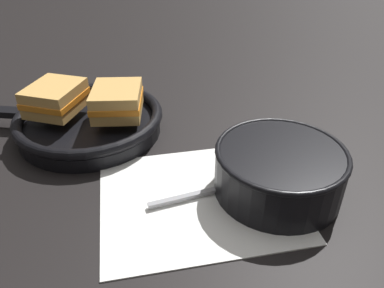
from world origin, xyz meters
TOP-DOWN VIEW (x-y plane):
  - ground_plane at (0.00, 0.00)m, footprint 4.00×4.00m
  - napkin at (-0.03, -0.04)m, footprint 0.31×0.27m
  - soup_bowl at (0.08, -0.07)m, footprint 0.18×0.18m
  - spoon at (0.03, -0.04)m, footprint 0.18×0.03m
  - skillet at (-0.14, 0.20)m, footprint 0.34×0.26m
  - sandwich_near_left at (-0.09, 0.17)m, footprint 0.11×0.12m
  - sandwich_near_right at (-0.18, 0.22)m, footprint 0.12×0.12m

SIDE VIEW (x-z plane):
  - ground_plane at x=0.00m, z-range 0.00..0.00m
  - napkin at x=-0.03m, z-range 0.00..0.00m
  - spoon at x=0.03m, z-range 0.00..0.01m
  - skillet at x=-0.14m, z-range 0.00..0.04m
  - soup_bowl at x=0.08m, z-range 0.00..0.07m
  - sandwich_near_left at x=-0.09m, z-range 0.04..0.09m
  - sandwich_near_right at x=-0.18m, z-range 0.04..0.09m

